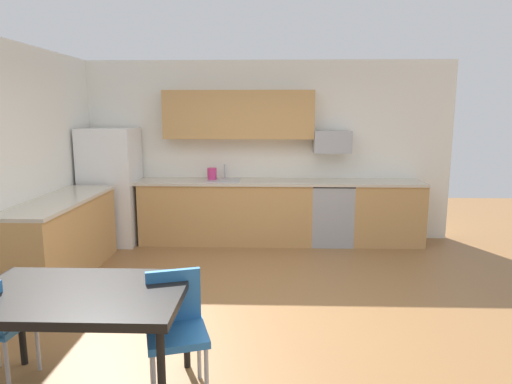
{
  "coord_description": "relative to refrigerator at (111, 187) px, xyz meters",
  "views": [
    {
      "loc": [
        0.17,
        -4.31,
        1.94
      ],
      "look_at": [
        0.0,
        1.0,
        1.0
      ],
      "focal_mm": 31.79,
      "sensor_mm": 36.0,
      "label": 1
    }
  ],
  "objects": [
    {
      "name": "cabinet_run_back_right",
      "position": [
        4.07,
        0.08,
        -0.4
      ],
      "size": [
        1.03,
        0.6,
        0.9
      ],
      "primitive_type": "cube",
      "color": "tan",
      "rests_on": "ground"
    },
    {
      "name": "wall_back",
      "position": [
        2.18,
        0.43,
        0.5
      ],
      "size": [
        5.8,
        0.1,
        2.7
      ],
      "primitive_type": "cube",
      "color": "white",
      "rests_on": "ground"
    },
    {
      "name": "dining_table",
      "position": [
        1.08,
        -3.73,
        -0.15
      ],
      "size": [
        1.4,
        0.9,
        0.77
      ],
      "color": "black",
      "rests_on": "ground"
    },
    {
      "name": "countertop_back",
      "position": [
        2.18,
        0.08,
        0.07
      ],
      "size": [
        4.8,
        0.64,
        0.04
      ],
      "primitive_type": "cube",
      "color": "beige",
      "rests_on": "cabinet_run_back"
    },
    {
      "name": "microwave",
      "position": [
        3.25,
        0.18,
        0.66
      ],
      "size": [
        0.54,
        0.36,
        0.32
      ],
      "primitive_type": "cube",
      "color": "#9EA0A5"
    },
    {
      "name": "cabinet_run_left",
      "position": [
        -0.12,
        -1.42,
        -0.4
      ],
      "size": [
        0.6,
        2.0,
        0.9
      ],
      "primitive_type": "cube",
      "color": "tan",
      "rests_on": "ground"
    },
    {
      "name": "refrigerator",
      "position": [
        0.0,
        0.0,
        0.0
      ],
      "size": [
        0.76,
        0.7,
        1.71
      ],
      "primitive_type": "cube",
      "color": "white",
      "rests_on": "ground"
    },
    {
      "name": "oven_range",
      "position": [
        3.25,
        0.08,
        -0.4
      ],
      "size": [
        0.6,
        0.6,
        0.91
      ],
      "color": "#999BA0",
      "rests_on": "ground"
    },
    {
      "name": "sink_faucet",
      "position": [
        1.66,
        0.26,
        0.19
      ],
      "size": [
        0.02,
        0.02,
        0.24
      ],
      "primitive_type": "cylinder",
      "color": "#B2B5BA",
      "rests_on": "countertop_back"
    },
    {
      "name": "kettle",
      "position": [
        1.48,
        0.13,
        0.17
      ],
      "size": [
        0.14,
        0.14,
        0.2
      ],
      "primitive_type": "cylinder",
      "color": "#CC3372",
      "rests_on": "countertop_back"
    },
    {
      "name": "ground_plane",
      "position": [
        2.18,
        -2.22,
        -0.85
      ],
      "size": [
        12.0,
        12.0,
        0.0
      ],
      "primitive_type": "plane",
      "color": "olive"
    },
    {
      "name": "upper_cabinets_back",
      "position": [
        1.88,
        0.21,
        1.05
      ],
      "size": [
        2.2,
        0.34,
        0.7
      ],
      "primitive_type": "cube",
      "color": "tan"
    },
    {
      "name": "sink_basin",
      "position": [
        1.66,
        0.08,
        0.03
      ],
      "size": [
        0.48,
        0.4,
        0.14
      ],
      "primitive_type": "cube",
      "color": "#A5A8AD",
      "rests_on": "countertop_back"
    },
    {
      "name": "chair_near_table",
      "position": [
        1.7,
        -3.63,
        -0.35
      ],
      "size": [
        0.5,
        0.5,
        0.85
      ],
      "color": "#2D72B7",
      "rests_on": "ground"
    },
    {
      "name": "countertop_left",
      "position": [
        -0.12,
        -1.42,
        0.07
      ],
      "size": [
        0.64,
        2.0,
        0.04
      ],
      "primitive_type": "cube",
      "color": "beige",
      "rests_on": "cabinet_run_left"
    },
    {
      "name": "cabinet_run_back",
      "position": [
        1.69,
        0.08,
        -0.4
      ],
      "size": [
        2.52,
        0.6,
        0.9
      ],
      "primitive_type": "cube",
      "color": "tan",
      "rests_on": "ground"
    }
  ]
}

